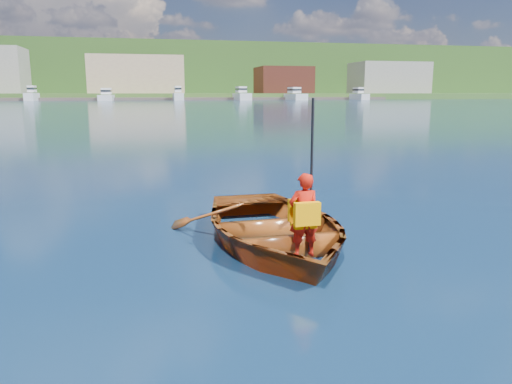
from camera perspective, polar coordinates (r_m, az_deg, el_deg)
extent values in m
plane|color=#12243C|center=(8.22, 6.12, -4.43)|extent=(600.00, 600.00, 0.00)
imported|color=brown|center=(7.39, 1.98, -4.05)|extent=(2.98, 4.09, 0.83)
imported|color=red|center=(6.51, 5.48, -2.66)|extent=(0.41, 0.28, 1.11)
cube|color=#FFA400|center=(6.39, 5.85, -2.51)|extent=(0.34, 0.11, 0.30)
cube|color=#FFA400|center=(6.61, 5.14, -2.04)|extent=(0.34, 0.09, 0.30)
cube|color=#FFA400|center=(6.54, 5.46, -3.80)|extent=(0.31, 0.23, 0.05)
cylinder|color=black|center=(6.60, 6.35, 1.71)|extent=(0.04, 0.04, 2.05)
cube|color=#335121|center=(197.52, -11.82, 10.70)|extent=(400.00, 80.00, 2.00)
cube|color=#2E4A20|center=(247.67, -12.07, 13.07)|extent=(400.00, 100.00, 22.00)
cube|color=#50443D|center=(155.52, -13.02, 10.33)|extent=(160.04, 10.05, 0.80)
cube|color=tan|center=(172.62, -13.50, 12.90)|extent=(30.00, 16.00, 12.00)
cube|color=brown|center=(178.98, 3.14, 12.64)|extent=(18.00, 16.00, 9.00)
cube|color=gray|center=(193.51, 14.92, 12.48)|extent=(26.00, 16.00, 11.00)
cube|color=silver|center=(153.60, -24.24, 9.83)|extent=(2.53, 9.03, 2.36)
cube|color=silver|center=(154.48, -24.24, 10.70)|extent=(1.77, 4.06, 1.80)
cube|color=black|center=(154.48, -24.25, 10.74)|extent=(1.82, 4.24, 0.50)
cube|color=silver|center=(150.90, -16.72, 10.24)|extent=(3.84, 13.72, 1.75)
cube|color=silver|center=(152.26, -16.72, 10.98)|extent=(2.69, 6.17, 1.80)
cube|color=black|center=(152.26, -16.72, 11.02)|extent=(2.77, 6.45, 0.50)
cube|color=silver|center=(150.80, -8.90, 10.67)|extent=(2.73, 9.73, 2.37)
cube|color=silver|center=(151.77, -8.95, 11.55)|extent=(1.91, 4.38, 1.80)
cube|color=black|center=(151.78, -8.95, 11.59)|extent=(1.96, 4.57, 0.50)
cube|color=silver|center=(153.19, -1.63, 10.79)|extent=(3.59, 12.83, 2.26)
cube|color=silver|center=(154.45, -1.72, 11.63)|extent=(2.52, 5.77, 1.80)
cube|color=black|center=(154.45, -1.72, 11.67)|extent=(2.59, 6.03, 0.50)
cube|color=silver|center=(157.20, 4.52, 10.75)|extent=(3.80, 13.57, 2.10)
cube|color=silver|center=(158.50, 4.38, 11.54)|extent=(2.66, 6.11, 1.80)
cube|color=black|center=(158.50, 4.38, 11.57)|extent=(2.74, 6.38, 0.50)
cube|color=silver|center=(164.56, 11.71, 10.57)|extent=(2.75, 9.84, 2.11)
cube|color=silver|center=(165.46, 11.60, 11.33)|extent=(1.93, 4.43, 1.80)
cube|color=black|center=(165.46, 11.60, 11.37)|extent=(1.98, 4.62, 0.50)
cylinder|color=#382314|center=(287.42, -17.40, 14.58)|extent=(0.80, 0.80, 3.16)
sphere|color=#1A5C1A|center=(287.73, -17.45, 15.42)|extent=(5.91, 5.91, 5.91)
cylinder|color=#382314|center=(224.16, 11.93, 11.82)|extent=(0.80, 0.80, 3.63)
sphere|color=#1A5C1A|center=(224.28, 11.98, 13.06)|extent=(6.77, 6.77, 6.77)
cylinder|color=#382314|center=(212.32, -17.76, 11.98)|extent=(0.80, 0.80, 3.91)
sphere|color=#1A5C1A|center=(212.49, -17.85, 13.38)|extent=(7.29, 7.29, 7.29)
cylinder|color=#382314|center=(275.05, -19.91, 14.08)|extent=(0.80, 0.80, 3.48)
sphere|color=#1A5C1A|center=(275.36, -19.98, 15.04)|extent=(6.50, 6.50, 6.50)
cylinder|color=#382314|center=(231.64, 5.57, 12.81)|extent=(0.80, 0.80, 3.97)
sphere|color=#1A5C1A|center=(231.85, 5.60, 14.11)|extent=(7.41, 7.41, 7.41)
cylinder|color=#382314|center=(244.85, -16.12, 13.36)|extent=(0.80, 0.80, 3.18)
sphere|color=#1A5C1A|center=(245.08, -16.17, 14.35)|extent=(5.94, 5.94, 5.94)
cylinder|color=#382314|center=(217.04, 6.29, 11.95)|extent=(0.80, 0.80, 2.67)
sphere|color=#1A5C1A|center=(217.12, 6.31, 12.89)|extent=(4.98, 4.98, 4.98)
cylinder|color=#382314|center=(300.36, 13.09, 14.14)|extent=(0.80, 0.80, 3.65)
sphere|color=#1A5C1A|center=(300.67, 13.14, 15.06)|extent=(6.82, 6.82, 6.82)
cylinder|color=#382314|center=(263.05, -24.83, 13.15)|extent=(0.80, 0.80, 2.96)
sphere|color=#1A5C1A|center=(263.27, -24.91, 14.00)|extent=(5.53, 5.53, 5.53)
cylinder|color=#382314|center=(322.85, 16.61, 14.10)|extent=(0.80, 0.80, 2.94)
sphere|color=#1A5C1A|center=(323.10, 16.65, 14.79)|extent=(5.50, 5.50, 5.50)
cylinder|color=#382314|center=(236.24, -11.93, 13.30)|extent=(0.80, 0.80, 3.59)
sphere|color=#1A5C1A|center=(236.48, -11.98, 14.46)|extent=(6.71, 6.71, 6.71)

